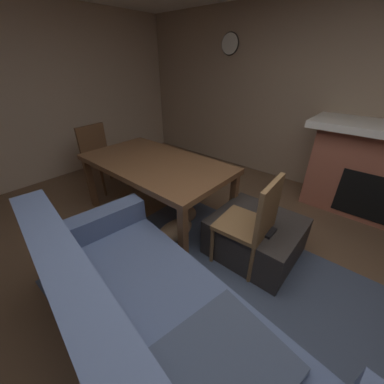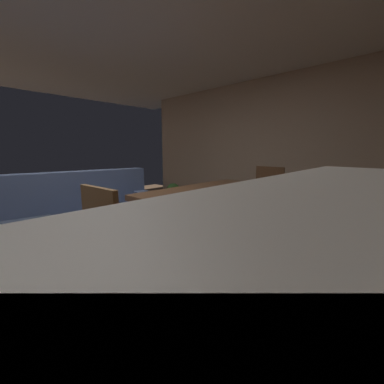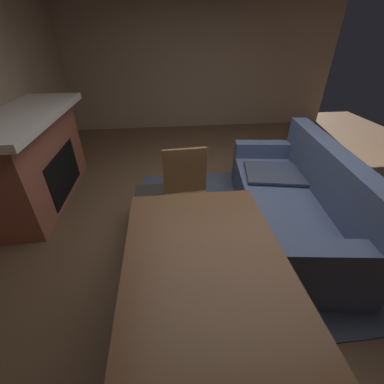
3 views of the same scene
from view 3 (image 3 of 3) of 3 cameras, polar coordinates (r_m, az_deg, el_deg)
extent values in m
plane|color=brown|center=(3.03, 10.18, -6.22)|extent=(8.66, 8.66, 0.00)
cube|color=#9E846B|center=(5.94, 1.33, 26.51)|extent=(0.12, 5.92, 2.50)
cube|color=#3D475B|center=(2.89, 8.12, -8.20)|extent=(2.60, 2.00, 0.01)
cube|color=#9E5642|center=(3.67, -32.06, 5.84)|extent=(1.78, 0.60, 1.05)
cube|color=black|center=(3.63, -27.60, 3.83)|extent=(0.98, 0.10, 0.56)
cube|color=white|center=(3.48, -34.04, 14.18)|extent=(2.02, 0.76, 0.08)
cube|color=#4C5B7F|center=(2.97, 20.37, -3.92)|extent=(2.24, 1.19, 0.42)
cube|color=#4C5B7F|center=(2.88, 28.81, 3.68)|extent=(2.14, 0.48, 0.51)
cube|color=#4C5B7F|center=(2.10, 29.56, -12.85)|extent=(0.30, 0.93, 0.20)
cube|color=#4C5B7F|center=(3.64, 16.99, 9.25)|extent=(0.30, 0.93, 0.20)
cube|color=#3D475B|center=(3.19, 19.05, 4.13)|extent=(0.70, 0.87, 0.03)
cube|color=#2D2826|center=(2.69, -4.80, -6.08)|extent=(0.81, 0.74, 0.40)
cube|color=black|center=(2.71, -2.82, -0.02)|extent=(0.05, 0.16, 0.02)
cube|color=brown|center=(1.46, 4.10, -20.35)|extent=(1.76, 0.97, 0.06)
cube|color=brown|center=(2.36, 10.54, -8.65)|extent=(0.07, 0.07, 0.68)
cube|color=brown|center=(2.29, -10.68, -10.25)|extent=(0.07, 0.07, 0.68)
cube|color=brown|center=(2.51, -0.82, -2.58)|extent=(0.47, 0.47, 0.04)
cube|color=brown|center=(2.54, -1.61, 4.79)|extent=(0.07, 0.44, 0.48)
cylinder|color=brown|center=(2.53, 4.50, -8.86)|extent=(0.04, 0.04, 0.41)
cylinder|color=brown|center=(2.48, -4.65, -9.93)|extent=(0.04, 0.04, 0.41)
cylinder|color=brown|center=(2.83, 2.55, -3.60)|extent=(0.04, 0.04, 0.41)
cylinder|color=brown|center=(2.79, -5.54, -4.44)|extent=(0.04, 0.04, 0.41)
ellipsoid|color=#8C6B4C|center=(2.25, 7.79, -17.18)|extent=(0.25, 0.48, 0.23)
sphere|color=#8C6B4C|center=(2.14, 2.24, -15.44)|extent=(0.17, 0.17, 0.17)
camera|label=1|loc=(3.32, 29.51, 26.77)|focal=21.67mm
camera|label=2|loc=(3.37, -32.64, 15.97)|focal=22.07mm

